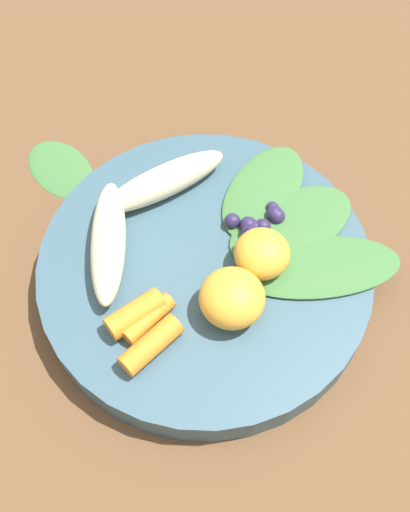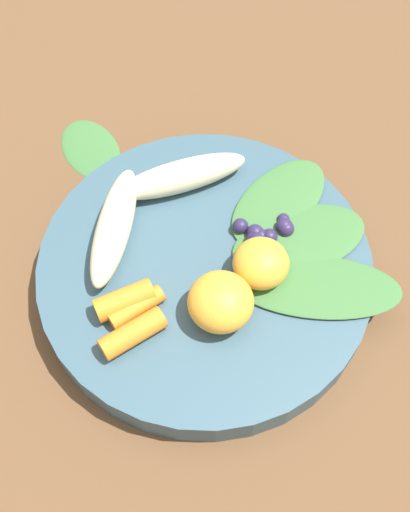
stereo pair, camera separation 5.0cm
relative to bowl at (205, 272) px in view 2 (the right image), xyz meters
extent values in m
plane|color=brown|center=(0.00, 0.00, -0.02)|extent=(2.40, 2.40, 0.00)
cylinder|color=#385666|center=(0.00, 0.00, 0.00)|extent=(0.28, 0.28, 0.03)
ellipsoid|color=beige|center=(-0.04, -0.07, 0.03)|extent=(0.12, 0.07, 0.03)
ellipsoid|color=beige|center=(-0.08, 0.00, 0.03)|extent=(0.04, 0.12, 0.03)
ellipsoid|color=#F4A833|center=(0.02, 0.04, 0.03)|extent=(0.04, 0.04, 0.03)
ellipsoid|color=#F4A833|center=(0.05, 0.00, 0.03)|extent=(0.05, 0.05, 0.04)
cylinder|color=orange|center=(0.02, -0.07, 0.03)|extent=(0.03, 0.05, 0.02)
cylinder|color=orange|center=(0.03, -0.06, 0.02)|extent=(0.03, 0.05, 0.01)
cylinder|color=orange|center=(0.05, -0.07, 0.02)|extent=(0.03, 0.05, 0.02)
sphere|color=#2D234C|center=(-0.02, 0.04, 0.02)|extent=(0.01, 0.01, 0.01)
sphere|color=#2D234C|center=(-0.01, 0.05, 0.02)|extent=(0.01, 0.01, 0.01)
sphere|color=#2D234C|center=(-0.01, 0.06, 0.02)|extent=(0.01, 0.01, 0.01)
sphere|color=#2D234C|center=(-0.01, 0.04, 0.02)|extent=(0.01, 0.01, 0.01)
sphere|color=#2D234C|center=(-0.01, 0.07, 0.02)|extent=(0.01, 0.01, 0.01)
sphere|color=#2D234C|center=(-0.01, 0.05, 0.02)|extent=(0.01, 0.01, 0.01)
sphere|color=#2D234C|center=(-0.01, 0.07, 0.02)|extent=(0.01, 0.01, 0.01)
sphere|color=#2D234C|center=(-0.02, 0.07, 0.02)|extent=(0.01, 0.01, 0.01)
sphere|color=#2D234C|center=(0.00, 0.04, 0.03)|extent=(0.01, 0.01, 0.01)
sphere|color=#2D234C|center=(-0.01, 0.05, 0.02)|extent=(0.01, 0.01, 0.01)
sphere|color=#2D234C|center=(0.01, 0.06, 0.02)|extent=(0.01, 0.01, 0.01)
cylinder|color=white|center=(-0.02, 0.08, 0.02)|extent=(0.04, 0.04, 0.00)
ellipsoid|color=#3D7038|center=(0.04, 0.08, 0.02)|extent=(0.10, 0.15, 0.01)
ellipsoid|color=#3D7038|center=(0.00, 0.08, 0.02)|extent=(0.07, 0.12, 0.01)
ellipsoid|color=#3D7038|center=(-0.04, 0.08, 0.02)|extent=(0.11, 0.12, 0.01)
ellipsoid|color=#3D7038|center=(-0.17, -0.07, -0.01)|extent=(0.09, 0.07, 0.01)
camera|label=1|loc=(0.23, -0.11, 0.46)|focal=44.05mm
camera|label=2|loc=(0.25, -0.06, 0.46)|focal=44.05mm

